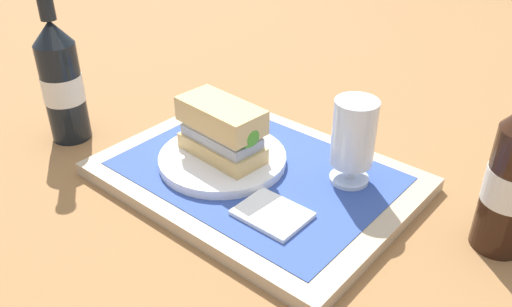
{
  "coord_description": "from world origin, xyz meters",
  "views": [
    {
      "loc": [
        0.42,
        -0.5,
        0.45
      ],
      "look_at": [
        0.0,
        0.0,
        0.05
      ],
      "focal_mm": 37.33,
      "sensor_mm": 36.0,
      "label": 1
    }
  ],
  "objects_px": {
    "sandwich": "(223,130)",
    "plate": "(223,159)",
    "beer_glass": "(353,139)",
    "second_bottle": "(61,80)"
  },
  "relations": [
    {
      "from": "sandwich",
      "to": "plate",
      "type": "bearing_deg",
      "value": 180.0
    },
    {
      "from": "beer_glass",
      "to": "second_bottle",
      "type": "distance_m",
      "value": 0.47
    },
    {
      "from": "plate",
      "to": "second_bottle",
      "type": "distance_m",
      "value": 0.3
    },
    {
      "from": "beer_glass",
      "to": "plate",
      "type": "bearing_deg",
      "value": -153.87
    },
    {
      "from": "beer_glass",
      "to": "second_bottle",
      "type": "xyz_separation_m",
      "value": [
        -0.44,
        -0.16,
        0.02
      ]
    },
    {
      "from": "beer_glass",
      "to": "second_bottle",
      "type": "height_order",
      "value": "second_bottle"
    },
    {
      "from": "plate",
      "to": "sandwich",
      "type": "relative_size",
      "value": 1.4
    },
    {
      "from": "sandwich",
      "to": "second_bottle",
      "type": "distance_m",
      "value": 0.29
    },
    {
      "from": "plate",
      "to": "beer_glass",
      "type": "height_order",
      "value": "beer_glass"
    },
    {
      "from": "beer_glass",
      "to": "second_bottle",
      "type": "relative_size",
      "value": 0.47
    }
  ]
}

